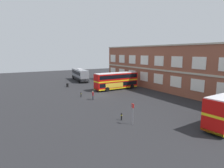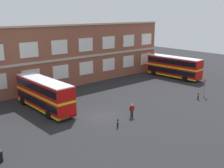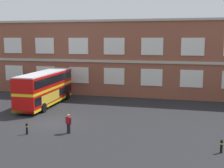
{
  "view_description": "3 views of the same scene",
  "coord_description": "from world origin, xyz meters",
  "px_view_note": "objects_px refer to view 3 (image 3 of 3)",
  "views": [
    {
      "loc": [
        36.06,
        -17.83,
        9.0
      ],
      "look_at": [
        2.95,
        1.42,
        2.73
      ],
      "focal_mm": 31.37,
      "sensor_mm": 36.0,
      "label": 1
    },
    {
      "loc": [
        -19.39,
        -24.79,
        12.46
      ],
      "look_at": [
        3.53,
        1.88,
        3.15
      ],
      "focal_mm": 43.6,
      "sensor_mm": 36.0,
      "label": 2
    },
    {
      "loc": [
        12.49,
        -25.74,
        8.1
      ],
      "look_at": [
        5.65,
        1.28,
        3.81
      ],
      "focal_mm": 47.9,
      "sensor_mm": 36.0,
      "label": 3
    }
  ],
  "objects_px": {
    "double_decker_near": "(45,88)",
    "safety_bollard_west": "(221,146)",
    "waiting_passenger": "(68,123)",
    "safety_bollard_east": "(27,129)"
  },
  "relations": [
    {
      "from": "safety_bollard_west",
      "to": "safety_bollard_east",
      "type": "relative_size",
      "value": 1.0
    },
    {
      "from": "waiting_passenger",
      "to": "safety_bollard_east",
      "type": "xyz_separation_m",
      "value": [
        -3.33,
        -1.13,
        -0.44
      ]
    },
    {
      "from": "safety_bollard_west",
      "to": "safety_bollard_east",
      "type": "height_order",
      "value": "same"
    },
    {
      "from": "double_decker_near",
      "to": "safety_bollard_west",
      "type": "xyz_separation_m",
      "value": [
        19.08,
        -10.86,
        -1.66
      ]
    },
    {
      "from": "double_decker_near",
      "to": "waiting_passenger",
      "type": "xyz_separation_m",
      "value": [
        6.83,
        -9.4,
        -1.22
      ]
    },
    {
      "from": "safety_bollard_west",
      "to": "safety_bollard_east",
      "type": "distance_m",
      "value": 15.59
    },
    {
      "from": "double_decker_near",
      "to": "waiting_passenger",
      "type": "distance_m",
      "value": 11.68
    },
    {
      "from": "double_decker_near",
      "to": "safety_bollard_west",
      "type": "distance_m",
      "value": 22.02
    },
    {
      "from": "double_decker_near",
      "to": "safety_bollard_east",
      "type": "height_order",
      "value": "double_decker_near"
    },
    {
      "from": "waiting_passenger",
      "to": "safety_bollard_west",
      "type": "height_order",
      "value": "waiting_passenger"
    }
  ]
}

